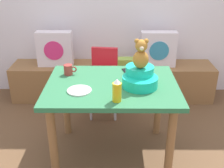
{
  "coord_description": "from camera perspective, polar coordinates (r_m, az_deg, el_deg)",
  "views": [
    {
      "loc": [
        0.02,
        -2.17,
        1.75
      ],
      "look_at": [
        0.0,
        0.1,
        0.69
      ],
      "focal_mm": 44.43,
      "sensor_mm": 36.0,
      "label": 1
    }
  ],
  "objects": [
    {
      "name": "pillow_floral_left",
      "position": [
        3.57,
        -11.7,
        7.08
      ],
      "size": [
        0.44,
        0.15,
        0.44
      ],
      "color": "silver",
      "rests_on": "window_bench"
    },
    {
      "name": "teddy_bear",
      "position": [
        2.27,
        5.98,
        6.05
      ],
      "size": [
        0.13,
        0.12,
        0.25
      ],
      "color": "#B1772C",
      "rests_on": "infant_seat_teal"
    },
    {
      "name": "dining_table",
      "position": [
        2.45,
        -0.02,
        -2.41
      ],
      "size": [
        1.14,
        0.85,
        0.74
      ],
      "color": "#2D7247",
      "rests_on": "ground_plane"
    },
    {
      "name": "ketchup_bottle",
      "position": [
        2.07,
        1.02,
        -1.41
      ],
      "size": [
        0.07,
        0.07,
        0.18
      ],
      "color": "gold",
      "rests_on": "dining_table"
    },
    {
      "name": "infant_seat_teal",
      "position": [
        2.34,
        5.75,
        1.28
      ],
      "size": [
        0.3,
        0.33,
        0.16
      ],
      "color": "#17C5A5",
      "rests_on": "dining_table"
    },
    {
      "name": "book_stack",
      "position": [
        3.57,
        2.82,
        4.61
      ],
      "size": [
        0.2,
        0.14,
        0.09
      ],
      "primitive_type": "cube",
      "color": "#97C04A",
      "rests_on": "window_bench"
    },
    {
      "name": "window_bench",
      "position": [
        3.68,
        0.11,
        0.62
      ],
      "size": [
        2.6,
        0.44,
        0.46
      ],
      "primitive_type": "cube",
      "color": "olive",
      "rests_on": "ground_plane"
    },
    {
      "name": "dinner_plate_near",
      "position": [
        2.28,
        -6.73,
        -1.34
      ],
      "size": [
        0.2,
        0.2,
        0.01
      ],
      "primitive_type": "cylinder",
      "color": "white",
      "rests_on": "dining_table"
    },
    {
      "name": "cell_phone",
      "position": [
        2.64,
        3.18,
        2.63
      ],
      "size": [
        0.11,
        0.16,
        0.01
      ],
      "primitive_type": "cube",
      "rotation": [
        0.0,
        0.0,
        0.27
      ],
      "color": "black",
      "rests_on": "dining_table"
    },
    {
      "name": "coffee_mug",
      "position": [
        2.59,
        -8.94,
        2.93
      ],
      "size": [
        0.12,
        0.08,
        0.09
      ],
      "color": "#9E332D",
      "rests_on": "dining_table"
    },
    {
      "name": "pillow_floral_right",
      "position": [
        3.54,
        9.51,
        7.09
      ],
      "size": [
        0.44,
        0.15,
        0.44
      ],
      "color": "silver",
      "rests_on": "window_bench"
    },
    {
      "name": "highchair",
      "position": [
        3.16,
        -1.83,
        2.15
      ],
      "size": [
        0.35,
        0.48,
        0.79
      ],
      "color": "red",
      "rests_on": "ground_plane"
    },
    {
      "name": "ground_plane",
      "position": [
        2.79,
        -0.01,
        -13.85
      ],
      "size": [
        8.0,
        8.0,
        0.0
      ],
      "primitive_type": "plane",
      "color": "brown"
    }
  ]
}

